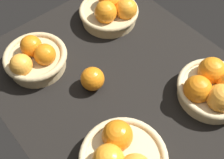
{
  "coord_description": "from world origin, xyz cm",
  "views": [
    {
      "loc": [
        -39.73,
        36.55,
        78.79
      ],
      "look_at": [
        -1.07,
        3.68,
        7.0
      ],
      "focal_mm": 45.95,
      "sensor_mm": 36.0,
      "label": 1
    }
  ],
  "objects": [
    {
      "name": "market_tray",
      "position": [
        0.0,
        0.0,
        1.5
      ],
      "size": [
        84.0,
        72.0,
        3.0
      ],
      "primitive_type": "cube",
      "color": "black",
      "rests_on": "ground"
    },
    {
      "name": "basket_far_right",
      "position": [
        21.1,
        17.32,
        7.48
      ],
      "size": [
        20.6,
        20.6,
        11.15
      ],
      "color": "tan",
      "rests_on": "market_tray"
    },
    {
      "name": "basket_far_left",
      "position": [
        -21.88,
        17.92,
        7.54
      ],
      "size": [
        23.06,
        23.06,
        11.36
      ],
      "color": "#D3BC8C",
      "rests_on": "market_tray"
    },
    {
      "name": "basket_near_right",
      "position": [
        22.5,
        -15.69,
        7.34
      ],
      "size": [
        21.95,
        21.95,
        11.0
      ],
      "color": "tan",
      "rests_on": "market_tray"
    },
    {
      "name": "loose_orange_front_gap",
      "position": [
        3.16,
        8.01,
        6.75
      ],
      "size": [
        7.5,
        7.5,
        7.5
      ],
      "primitive_type": "sphere",
      "color": "orange",
      "rests_on": "market_tray"
    },
    {
      "name": "basket_near_left",
      "position": [
        -23.43,
        -17.07,
        7.68
      ],
      "size": [
        21.91,
        21.91,
        11.01
      ],
      "color": "#D3BC8C",
      "rests_on": "market_tray"
    }
  ]
}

